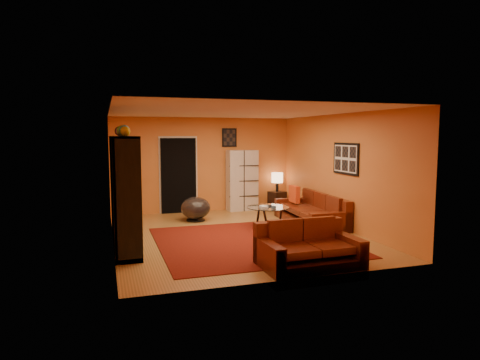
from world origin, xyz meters
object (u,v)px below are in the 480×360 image
object	(u,v)px
coffee_table	(268,209)
entertainment_unit	(124,190)
tv	(126,192)
loveseat	(307,248)
table_lamp	(277,178)
bowl_chair	(196,208)
sofa	(313,212)
storage_cabinet	(242,180)
side_table	(277,200)

from	to	relation	value
coffee_table	entertainment_unit	bearing A→B (deg)	-173.50
tv	loveseat	size ratio (longest dim) A/B	0.60
entertainment_unit	table_lamp	world-z (taller)	entertainment_unit
bowl_chair	sofa	bearing A→B (deg)	-23.78
tv	storage_cabinet	size ratio (longest dim) A/B	0.57
storage_cabinet	side_table	world-z (taller)	storage_cabinet
entertainment_unit	loveseat	xyz separation A→B (m)	(2.77, -2.41, -0.77)
tv	bowl_chair	distance (m)	2.48
loveseat	side_table	world-z (taller)	loveseat
entertainment_unit	tv	world-z (taller)	entertainment_unit
coffee_table	table_lamp	size ratio (longest dim) A/B	1.79
side_table	sofa	bearing A→B (deg)	-89.06
tv	table_lamp	xyz separation A→B (m)	(4.33, 2.67, -0.11)
sofa	side_table	xyz separation A→B (m)	(-0.04, 2.18, -0.03)
loveseat	coffee_table	distance (m)	2.81
coffee_table	table_lamp	world-z (taller)	table_lamp
storage_cabinet	table_lamp	bearing A→B (deg)	-8.32
storage_cabinet	side_table	distance (m)	1.20
sofa	tv	bearing A→B (deg)	-170.74
entertainment_unit	tv	size ratio (longest dim) A/B	3.12
sofa	bowl_chair	distance (m)	2.89
entertainment_unit	coffee_table	distance (m)	3.26
entertainment_unit	loveseat	size ratio (longest dim) A/B	1.86
table_lamp	sofa	bearing A→B (deg)	-89.06
table_lamp	tv	bearing A→B (deg)	-148.33
entertainment_unit	tv	distance (m)	0.09
loveseat	table_lamp	distance (m)	5.41
tv	storage_cabinet	bearing A→B (deg)	-50.11
coffee_table	side_table	size ratio (longest dim) A/B	1.95
entertainment_unit	storage_cabinet	size ratio (longest dim) A/B	1.77
coffee_table	storage_cabinet	bearing A→B (deg)	86.14
loveseat	bowl_chair	world-z (taller)	loveseat
bowl_chair	entertainment_unit	bearing A→B (deg)	-136.27
tv	table_lamp	bearing A→B (deg)	-58.33
sofa	coffee_table	world-z (taller)	sofa
sofa	side_table	size ratio (longest dim) A/B	4.82
coffee_table	side_table	world-z (taller)	side_table
tv	storage_cabinet	world-z (taller)	storage_cabinet
entertainment_unit	table_lamp	bearing A→B (deg)	31.83
bowl_chair	tv	bearing A→B (deg)	-136.26
loveseat	bowl_chair	bearing A→B (deg)	12.59
loveseat	coffee_table	xyz separation A→B (m)	(0.41, 2.78, 0.16)
entertainment_unit	sofa	distance (m)	4.51
side_table	storage_cabinet	bearing A→B (deg)	175.56
tv	side_table	bearing A→B (deg)	-58.33
sofa	storage_cabinet	xyz separation A→B (m)	(-1.07, 2.26, 0.57)
storage_cabinet	entertainment_unit	bearing A→B (deg)	-143.93
storage_cabinet	side_table	bearing A→B (deg)	-8.32
storage_cabinet	bowl_chair	size ratio (longest dim) A/B	2.32
storage_cabinet	table_lamp	world-z (taller)	storage_cabinet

